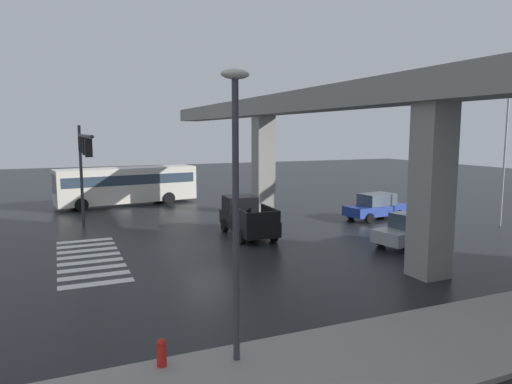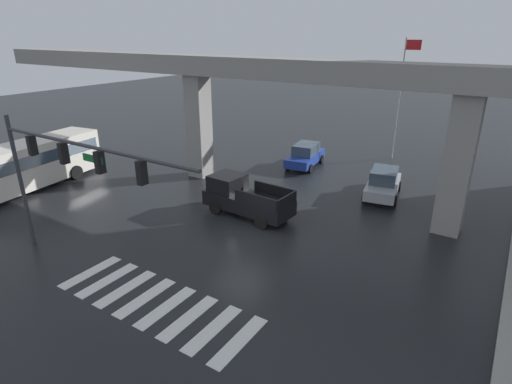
% 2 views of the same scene
% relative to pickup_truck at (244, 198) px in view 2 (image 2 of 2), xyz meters
% --- Properties ---
extents(ground_plane, '(120.00, 120.00, 0.00)m').
position_rel_pickup_truck_xyz_m(ground_plane, '(1.77, -2.79, -0.99)').
color(ground_plane, black).
extents(crosswalk_stripes, '(8.25, 2.80, 0.01)m').
position_rel_pickup_truck_xyz_m(crosswalk_stripes, '(1.77, -8.49, -0.98)').
color(crosswalk_stripes, silver).
rests_on(crosswalk_stripes, ground).
extents(elevated_overpass, '(55.94, 1.94, 8.15)m').
position_rel_pickup_truck_xyz_m(elevated_overpass, '(1.77, 3.90, 5.94)').
color(elevated_overpass, gray).
rests_on(elevated_overpass, ground).
extents(pickup_truck, '(5.20, 2.31, 2.08)m').
position_rel_pickup_truck_xyz_m(pickup_truck, '(0.00, 0.00, 0.00)').
color(pickup_truck, black).
rests_on(pickup_truck, ground).
extents(city_bus, '(3.99, 11.04, 2.99)m').
position_rel_pickup_truck_xyz_m(city_bus, '(-13.88, -4.60, 0.73)').
color(city_bus, beige).
rests_on(city_bus, ground).
extents(sedan_silver, '(2.50, 4.54, 1.72)m').
position_rel_pickup_truck_xyz_m(sedan_silver, '(5.68, 6.90, -0.14)').
color(sedan_silver, '#A8AAAF').
rests_on(sedan_silver, ground).
extents(sedan_blue, '(2.34, 4.48, 1.72)m').
position_rel_pickup_truck_xyz_m(sedan_blue, '(-1.08, 9.77, -0.14)').
color(sedan_blue, '#1E3899').
rests_on(sedan_blue, ground).
extents(traffic_signal_mast, '(10.89, 0.32, 6.20)m').
position_rel_pickup_truck_xyz_m(traffic_signal_mast, '(-2.97, -8.30, 3.69)').
color(traffic_signal_mast, '#38383D').
rests_on(traffic_signal_mast, ground).
extents(flagpole, '(1.16, 0.12, 9.15)m').
position_rel_pickup_truck_xyz_m(flagpole, '(4.00, 15.36, 4.36)').
color(flagpole, silver).
rests_on(flagpole, ground).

